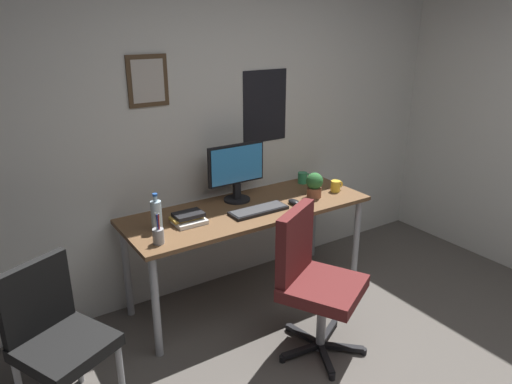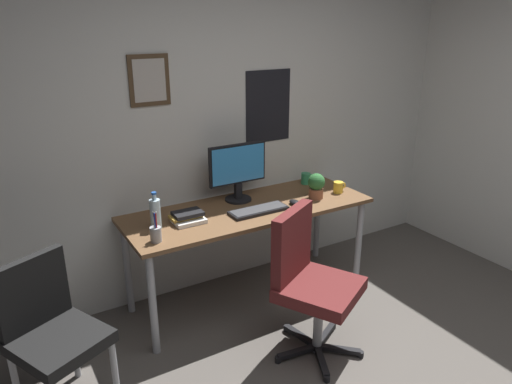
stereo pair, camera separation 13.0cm
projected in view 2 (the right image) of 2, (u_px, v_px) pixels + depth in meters
wall_back at (224, 121)px, 3.61m from camera, size 4.40×0.10×2.60m
desk at (249, 217)px, 3.49m from camera, size 1.82×0.66×0.74m
office_chair at (309, 277)px, 2.96m from camera, size 0.62×0.62×0.95m
side_chair at (51, 328)px, 2.51m from camera, size 0.56×0.56×0.88m
monitor at (238, 170)px, 3.52m from camera, size 0.46×0.20×0.43m
keyboard at (259, 210)px, 3.38m from camera, size 0.43×0.15×0.03m
computer_mouse at (295, 203)px, 3.50m from camera, size 0.06×0.11×0.04m
water_bottle at (155, 213)px, 3.08m from camera, size 0.07×0.07×0.25m
coffee_mug_near at (306, 178)px, 3.94m from camera, size 0.11×0.08×0.09m
coffee_mug_far at (339, 187)px, 3.74m from camera, size 0.11×0.08×0.09m
potted_plant at (316, 185)px, 3.61m from camera, size 0.13×0.13×0.20m
pen_cup at (156, 233)px, 2.92m from camera, size 0.07×0.07×0.20m
book_stack_left at (188, 217)px, 3.21m from camera, size 0.22×0.16×0.07m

